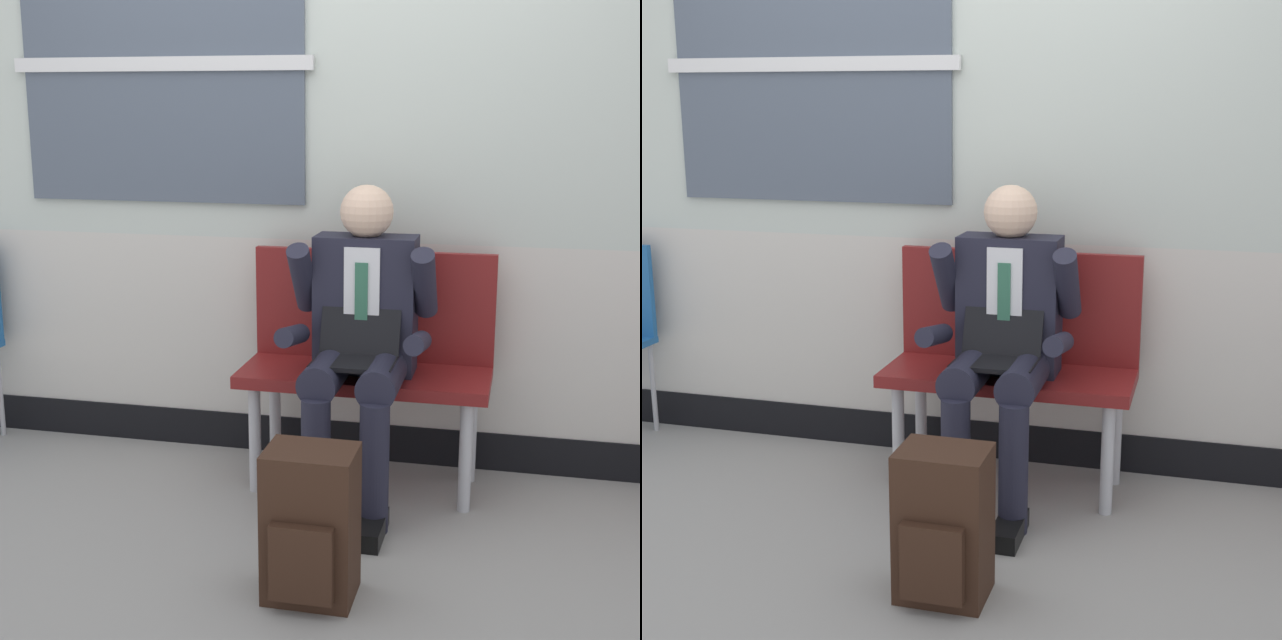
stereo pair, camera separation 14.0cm
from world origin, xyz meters
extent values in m
plane|color=gray|center=(0.00, 0.00, 0.00)|extent=(18.00, 18.00, 0.00)
cube|color=beige|center=(0.00, 0.73, 1.93)|extent=(5.32, 0.12, 1.90)
cube|color=beige|center=(0.00, 0.73, 0.58)|extent=(5.32, 0.12, 0.81)
cube|color=black|center=(0.00, 0.73, 0.08)|extent=(5.32, 0.14, 0.17)
cube|color=#4C5666|center=(-0.67, 0.66, 1.72)|extent=(1.27, 0.02, 1.17)
cube|color=silver|center=(-0.67, 0.65, 1.72)|extent=(1.35, 0.03, 0.06)
cube|color=maroon|center=(0.28, 0.38, 0.48)|extent=(1.01, 0.42, 0.05)
cube|color=maroon|center=(0.28, 0.56, 0.73)|extent=(1.01, 0.04, 0.46)
cylinder|color=#B7B7BC|center=(-0.14, 0.23, 0.23)|extent=(0.05, 0.05, 0.45)
cylinder|color=#B7B7BC|center=(-0.14, 0.53, 0.23)|extent=(0.05, 0.05, 0.45)
cylinder|color=#B7B7BC|center=(0.71, 0.23, 0.23)|extent=(0.05, 0.05, 0.45)
cylinder|color=#B7B7BC|center=(0.71, 0.53, 0.23)|extent=(0.05, 0.05, 0.45)
cylinder|color=#1E1E2D|center=(0.17, 0.17, 0.55)|extent=(0.15, 0.40, 0.15)
cylinder|color=#1E1E2D|center=(0.17, -0.02, 0.25)|extent=(0.11, 0.11, 0.50)
cube|color=black|center=(0.17, -0.08, 0.04)|extent=(0.10, 0.26, 0.07)
cylinder|color=#1E1E2D|center=(0.39, 0.17, 0.55)|extent=(0.15, 0.40, 0.15)
cylinder|color=#1E1E2D|center=(0.39, -0.02, 0.25)|extent=(0.11, 0.11, 0.50)
cube|color=black|center=(0.39, -0.08, 0.04)|extent=(0.10, 0.26, 0.07)
cube|color=#1E1E2D|center=(0.28, 0.38, 0.78)|extent=(0.40, 0.18, 0.55)
cube|color=silver|center=(0.28, 0.28, 0.83)|extent=(0.14, 0.01, 0.39)
cube|color=#2D664C|center=(0.28, 0.28, 0.80)|extent=(0.05, 0.01, 0.33)
sphere|color=beige|center=(0.28, 0.38, 1.14)|extent=(0.21, 0.21, 0.21)
cylinder|color=#1E1E2D|center=(0.04, 0.31, 0.89)|extent=(0.09, 0.25, 0.30)
cylinder|color=#1E1E2D|center=(0.04, 0.14, 0.69)|extent=(0.08, 0.27, 0.12)
cylinder|color=#1E1E2D|center=(0.52, 0.31, 0.89)|extent=(0.09, 0.25, 0.30)
cylinder|color=#1E1E2D|center=(0.52, 0.14, 0.69)|extent=(0.08, 0.27, 0.12)
cube|color=black|center=(0.28, 0.14, 0.60)|extent=(0.31, 0.22, 0.02)
cube|color=black|center=(0.28, 0.27, 0.71)|extent=(0.31, 0.08, 0.21)
cube|color=#331E14|center=(0.27, -0.52, 0.25)|extent=(0.29, 0.22, 0.50)
cube|color=#331E14|center=(0.27, -0.65, 0.18)|extent=(0.20, 0.04, 0.25)
cylinder|color=#A5A5AA|center=(-1.51, 0.57, 0.22)|extent=(0.02, 0.02, 0.44)
camera|label=1|loc=(0.91, -3.12, 1.56)|focal=51.23mm
camera|label=2|loc=(1.04, -3.08, 1.56)|focal=51.23mm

